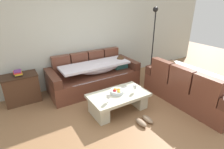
% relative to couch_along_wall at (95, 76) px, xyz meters
% --- Properties ---
extents(ground_plane, '(14.00, 14.00, 0.00)m').
position_rel_couch_along_wall_xyz_m(ground_plane, '(-0.21, -1.62, -0.33)').
color(ground_plane, '#8E6542').
extents(back_wall, '(9.00, 0.10, 2.70)m').
position_rel_couch_along_wall_xyz_m(back_wall, '(-0.21, 0.53, 1.02)').
color(back_wall, beige).
rests_on(back_wall, ground_plane).
extents(couch_along_wall, '(2.23, 0.92, 0.88)m').
position_rel_couch_along_wall_xyz_m(couch_along_wall, '(0.00, 0.00, 0.00)').
color(couch_along_wall, brown).
rests_on(couch_along_wall, ground_plane).
extents(couch_near_window, '(0.92, 2.02, 0.88)m').
position_rel_couch_along_wall_xyz_m(couch_near_window, '(1.49, -1.69, 0.00)').
color(couch_near_window, brown).
rests_on(couch_near_window, ground_plane).
extents(coffee_table, '(1.20, 0.68, 0.38)m').
position_rel_couch_along_wall_xyz_m(coffee_table, '(-0.06, -1.18, -0.09)').
color(coffee_table, beige).
rests_on(coffee_table, ground_plane).
extents(fruit_bowl, '(0.28, 0.28, 0.10)m').
position_rel_couch_along_wall_xyz_m(fruit_bowl, '(-0.07, -1.14, 0.09)').
color(fruit_bowl, silver).
rests_on(fruit_bowl, coffee_table).
extents(wine_glass_near_left, '(0.07, 0.07, 0.17)m').
position_rel_couch_along_wall_xyz_m(wine_glass_near_left, '(-0.39, -1.33, 0.16)').
color(wine_glass_near_left, silver).
rests_on(wine_glass_near_left, coffee_table).
extents(wine_glass_near_right, '(0.07, 0.07, 0.17)m').
position_rel_couch_along_wall_xyz_m(wine_glass_near_right, '(0.27, -1.28, 0.16)').
color(wine_glass_near_right, silver).
rests_on(wine_glass_near_right, coffee_table).
extents(open_magazine, '(0.34, 0.30, 0.01)m').
position_rel_couch_along_wall_xyz_m(open_magazine, '(0.16, -1.12, 0.05)').
color(open_magazine, white).
rests_on(open_magazine, coffee_table).
extents(side_cabinet, '(0.72, 0.44, 0.64)m').
position_rel_couch_along_wall_xyz_m(side_cabinet, '(-1.69, 0.23, -0.01)').
color(side_cabinet, '#4C2F1E').
rests_on(side_cabinet, ground_plane).
extents(book_stack_on_cabinet, '(0.17, 0.21, 0.11)m').
position_rel_couch_along_wall_xyz_m(book_stack_on_cabinet, '(-1.70, 0.22, 0.36)').
color(book_stack_on_cabinet, black).
rests_on(book_stack_on_cabinet, side_cabinet).
extents(floor_lamp, '(0.33, 0.31, 1.95)m').
position_rel_couch_along_wall_xyz_m(floor_lamp, '(1.89, -0.02, 0.78)').
color(floor_lamp, black).
rests_on(floor_lamp, ground_plane).
extents(pair_of_shoes, '(0.29, 0.29, 0.09)m').
position_rel_couch_along_wall_xyz_m(pair_of_shoes, '(0.12, -1.79, -0.29)').
color(pair_of_shoes, '#8C7259').
rests_on(pair_of_shoes, ground_plane).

